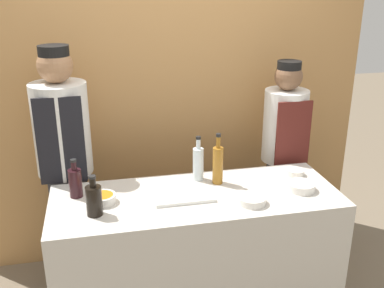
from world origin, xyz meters
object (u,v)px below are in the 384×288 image
Objects in this scene: bottle_clear at (198,163)px; cutting_board at (184,196)px; sauce_bowl_orange at (103,198)px; bottle_amber at (218,164)px; sauce_bowl_white at (301,186)px; bottle_soy at (94,200)px; sauce_bowl_red at (295,172)px; bottle_wine at (75,182)px; sauce_bowl_yellow at (252,200)px; chef_left at (66,165)px; chef_right at (282,158)px.

cutting_board is at bearing -121.23° from bottle_clear.
bottle_amber is at bearing 8.96° from sauce_bowl_orange.
bottle_clear reaches higher than sauce_bowl_white.
bottle_soy is (-0.51, -0.09, 0.08)m from cutting_board.
sauce_bowl_red is at bearing 11.58° from cutting_board.
bottle_wine reaches higher than bottle_soy.
bottle_amber is at bearing 111.58° from sauce_bowl_yellow.
sauce_bowl_red is 0.06× the size of chef_left.
bottle_wine is 0.27m from bottle_soy.
chef_left is 1.56m from chef_right.
cutting_board is at bearing -147.87° from bottle_amber.
chef_left reaches higher than bottle_soy.
bottle_clear is at bearing 58.77° from cutting_board.
sauce_bowl_white reaches higher than sauce_bowl_red.
sauce_bowl_orange reaches higher than sauce_bowl_yellow.
bottle_clear is (0.76, 0.08, 0.02)m from bottle_wine.
chef_right is (1.38, 0.64, -0.13)m from bottle_soy.
bottle_clear is at bearing -20.91° from chef_left.
bottle_clear is at bearing 144.31° from bottle_amber.
chef_left is (-1.07, 0.71, 0.01)m from sauce_bowl_yellow.
sauce_bowl_orange is at bearing -36.74° from bottle_wine.
bottle_clear is at bearing 120.78° from sauce_bowl_yellow.
bottle_amber is at bearing -22.80° from chef_left.
chef_right is at bearing 32.77° from cutting_board.
cutting_board is at bearing -147.23° from chef_right.
sauce_bowl_yellow is 0.54× the size of bottle_clear.
bottle_wine is 1.54m from chef_right.
sauce_bowl_white is at bearing -8.80° from bottle_wine.
sauce_bowl_white is 0.57× the size of bottle_clear.
chef_left is at bearing 141.47° from cutting_board.
chef_left is at bearing 156.85° from sauce_bowl_white.
chef_left is at bearing 105.83° from bottle_soy.
chef_right is (0.08, 0.39, -0.06)m from sauce_bowl_red.
bottle_soy is at bearing -108.71° from sauce_bowl_orange.
bottle_clear is 1.26× the size of bottle_soy.
sauce_bowl_yellow is 0.86m from chef_right.
bottle_soy is at bearing -169.07° from sauce_bowl_red.
bottle_clear reaches higher than sauce_bowl_yellow.
chef_right is (0.61, 0.40, -0.17)m from bottle_amber.
cutting_board is 0.22× the size of chef_right.
bottle_wine is 0.41m from chef_left.
chef_left reaches higher than sauce_bowl_yellow.
sauce_bowl_white is at bearing 15.70° from sauce_bowl_yellow.
bottle_soy is (-1.29, -0.25, 0.07)m from sauce_bowl_red.
bottle_wine is 1.02× the size of bottle_soy.
cutting_board is at bearing -38.53° from chef_left.
chef_right is at bearing 24.00° from bottle_clear.
cutting_board is at bearing 175.86° from sauce_bowl_white.
bottle_clear is (0.14, 0.23, 0.10)m from cutting_board.
bottle_soy is 0.13× the size of chef_left.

